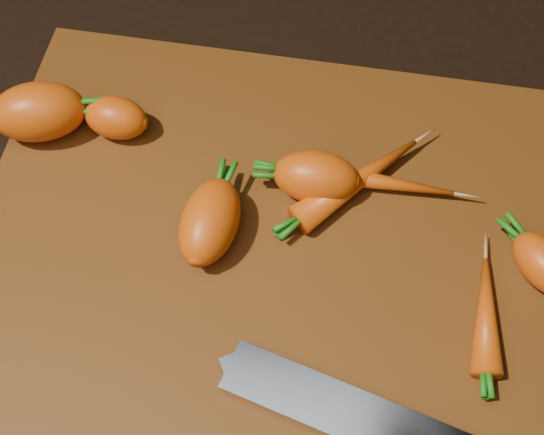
# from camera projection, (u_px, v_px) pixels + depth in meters

# --- Properties ---
(ground) EXTENTS (2.00, 2.00, 0.01)m
(ground) POSITION_uv_depth(u_px,v_px,m) (270.00, 248.00, 0.65)
(ground) COLOR black
(cutting_board) EXTENTS (0.50, 0.40, 0.01)m
(cutting_board) POSITION_uv_depth(u_px,v_px,m) (270.00, 242.00, 0.64)
(cutting_board) COLOR #532C0D
(cutting_board) RESTS_ON ground
(carrot_0) EXTENTS (0.10, 0.08, 0.05)m
(carrot_0) POSITION_uv_depth(u_px,v_px,m) (38.00, 112.00, 0.67)
(carrot_0) COLOR #D54D0A
(carrot_0) RESTS_ON cutting_board
(carrot_1) EXTENTS (0.06, 0.04, 0.04)m
(carrot_1) POSITION_uv_depth(u_px,v_px,m) (116.00, 118.00, 0.67)
(carrot_1) COLOR #D54D0A
(carrot_1) RESTS_ON cutting_board
(carrot_2) EXTENTS (0.05, 0.08, 0.05)m
(carrot_2) POSITION_uv_depth(u_px,v_px,m) (210.00, 222.00, 0.61)
(carrot_2) COLOR #D54D0A
(carrot_2) RESTS_ON cutting_board
(carrot_3) EXTENTS (0.07, 0.05, 0.05)m
(carrot_3) POSITION_uv_depth(u_px,v_px,m) (316.00, 177.00, 0.64)
(carrot_3) COLOR #D54D0A
(carrot_3) RESTS_ON cutting_board
(carrot_4) EXTENTS (0.07, 0.07, 0.04)m
(carrot_4) POSITION_uv_depth(u_px,v_px,m) (544.00, 264.00, 0.60)
(carrot_4) COLOR #D54D0A
(carrot_4) RESTS_ON cutting_board
(carrot_5) EXTENTS (0.11, 0.11, 0.03)m
(carrot_5) POSITION_uv_depth(u_px,v_px,m) (358.00, 180.00, 0.65)
(carrot_5) COLOR #D54D0A
(carrot_5) RESTS_ON cutting_board
(carrot_6) EXTENTS (0.14, 0.03, 0.02)m
(carrot_6) POSITION_uv_depth(u_px,v_px,m) (375.00, 181.00, 0.65)
(carrot_6) COLOR #D54D0A
(carrot_6) RESTS_ON cutting_board
(carrot_7) EXTENTS (0.03, 0.10, 0.03)m
(carrot_7) POSITION_uv_depth(u_px,v_px,m) (486.00, 315.00, 0.58)
(carrot_7) COLOR #D54D0A
(carrot_7) RESTS_ON cutting_board
(knife) EXTENTS (0.36, 0.12, 0.02)m
(knife) POSITION_uv_depth(u_px,v_px,m) (397.00, 433.00, 0.54)
(knife) COLOR gray
(knife) RESTS_ON cutting_board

